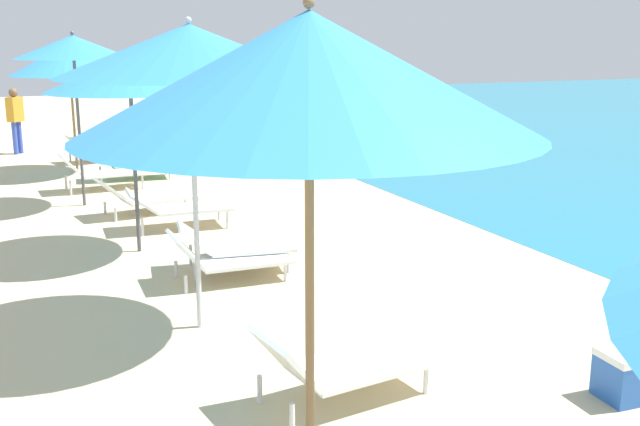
# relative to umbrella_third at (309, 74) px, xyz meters

# --- Properties ---
(umbrella_third) EXTENTS (2.36, 2.36, 2.91)m
(umbrella_third) POSITION_rel_umbrella_third_xyz_m (0.00, 0.00, 0.00)
(umbrella_third) COLOR olive
(umbrella_third) RESTS_ON ground
(lounger_third_shoreside) EXTENTS (1.44, 0.79, 0.64)m
(lounger_third_shoreside) POSITION_rel_umbrella_third_xyz_m (0.77, 1.29, -2.23)
(lounger_third_shoreside) COLOR white
(lounger_third_shoreside) RESTS_ON ground
(umbrella_fourth) EXTENTS (2.37, 2.37, 2.88)m
(umbrella_fourth) POSITION_rel_umbrella_third_xyz_m (0.16, 3.17, 0.06)
(umbrella_fourth) COLOR silver
(umbrella_fourth) RESTS_ON ground
(lounger_fourth_shoreside) EXTENTS (1.35, 0.70, 0.59)m
(lounger_fourth_shoreside) POSITION_rel_umbrella_third_xyz_m (0.80, 4.43, -2.26)
(lounger_fourth_shoreside) COLOR white
(lounger_fourth_shoreside) RESTS_ON ground
(umbrella_fifth) EXTENTS (2.07, 2.07, 2.56)m
(umbrella_fifth) POSITION_rel_umbrella_third_xyz_m (0.09, 6.02, -0.27)
(umbrella_fifth) COLOR #4C4C51
(umbrella_fifth) RESTS_ON ground
(lounger_fifth_shoreside) EXTENTS (1.50, 0.72, 0.59)m
(lounger_fifth_shoreside) POSITION_rel_umbrella_third_xyz_m (0.83, 7.01, -2.21)
(lounger_fifth_shoreside) COLOR white
(lounger_fifth_shoreside) RESTS_ON ground
(lounger_fifth_inland) EXTENTS (1.43, 0.88, 0.57)m
(lounger_fifth_inland) POSITION_rel_umbrella_third_xyz_m (1.00, 4.78, -2.22)
(lounger_fifth_inland) COLOR white
(lounger_fifth_inland) RESTS_ON ground
(umbrella_sixth) EXTENTS (1.83, 1.83, 2.79)m
(umbrella_sixth) POSITION_rel_umbrella_third_xyz_m (-0.27, 9.11, 0.01)
(umbrella_sixth) COLOR #4C4C51
(umbrella_sixth) RESTS_ON ground
(lounger_sixth_shoreside) EXTENTS (1.50, 0.72, 0.67)m
(lounger_sixth_shoreside) POSITION_rel_umbrella_third_xyz_m (0.17, 10.32, -2.20)
(lounger_sixth_shoreside) COLOR white
(lounger_sixth_shoreside) RESTS_ON ground
(lounger_sixth_inland) EXTENTS (1.65, 0.88, 0.59)m
(lounger_sixth_inland) POSITION_rel_umbrella_third_xyz_m (0.60, 8.13, -2.26)
(lounger_sixth_inland) COLOR white
(lounger_sixth_inland) RESTS_ON ground
(umbrella_farthest) EXTENTS (2.31, 2.31, 2.61)m
(umbrella_farthest) POSITION_rel_umbrella_third_xyz_m (-0.06, 12.34, -0.28)
(umbrella_farthest) COLOR olive
(umbrella_farthest) RESTS_ON ground
(lounger_farthest_shoreside) EXTENTS (1.50, 1.00, 0.62)m
(lounger_farthest_shoreside) POSITION_rel_umbrella_third_xyz_m (0.54, 13.59, -2.25)
(lounger_farthest_shoreside) COLOR white
(lounger_farthest_shoreside) RESTS_ON ground
(lounger_farthest_inland) EXTENTS (1.49, 0.74, 0.67)m
(lounger_farthest_inland) POSITION_rel_umbrella_third_xyz_m (0.86, 11.15, -2.22)
(lounger_farthest_inland) COLOR #4CA572
(lounger_farthest_inland) RESTS_ON ground
(person_walking_near) EXTENTS (0.40, 0.42, 1.54)m
(person_walking_near) POSITION_rel_umbrella_third_xyz_m (-1.08, 15.46, -1.61)
(person_walking_near) COLOR #334CB2
(person_walking_near) RESTS_ON ground
(cooler_box) EXTENTS (0.51, 0.37, 0.38)m
(cooler_box) POSITION_rel_umbrella_third_xyz_m (2.85, 0.45, -2.34)
(cooler_box) COLOR #2659B2
(cooler_box) RESTS_ON ground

